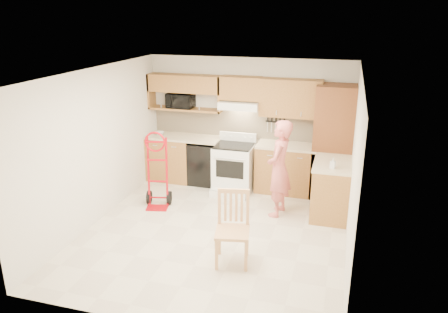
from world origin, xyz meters
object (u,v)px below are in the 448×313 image
at_px(microwave, 181,100).
at_px(range, 233,165).
at_px(person, 279,169).
at_px(dining_chair, 232,229).
at_px(hand_truck, 157,174).

height_order(microwave, range, microwave).
xyz_separation_m(range, person, (0.99, -0.76, 0.29)).
bearing_deg(microwave, range, -17.83).
distance_m(microwave, range, 1.68).
relative_size(microwave, dining_chair, 0.52).
height_order(range, person, person).
relative_size(range, dining_chair, 1.06).
xyz_separation_m(range, dining_chair, (0.64, -2.44, -0.03)).
distance_m(range, hand_truck, 1.53).
bearing_deg(range, microwave, 161.07).
distance_m(microwave, person, 2.61).
bearing_deg(dining_chair, microwave, 111.89).
distance_m(microwave, hand_truck, 1.78).
bearing_deg(hand_truck, dining_chair, -51.31).
xyz_separation_m(microwave, hand_truck, (0.09, -1.46, -1.01)).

